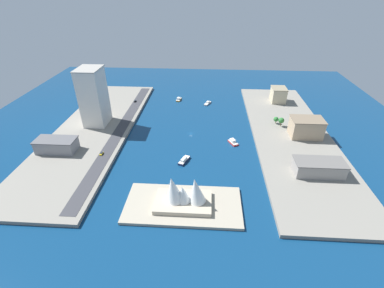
{
  "coord_description": "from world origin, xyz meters",
  "views": [
    {
      "loc": [
        -15.66,
        227.63,
        125.68
      ],
      "look_at": [
        -2.57,
        21.79,
        1.38
      ],
      "focal_mm": 25.51,
      "sensor_mm": 36.0,
      "label": 1
    }
  ],
  "objects_px": {
    "traffic_light_waterfront": "(121,135)",
    "patrol_launch_navy": "(184,160)",
    "tugboat_red": "(233,142)",
    "carpark_squat_concrete": "(319,167)",
    "suv_black": "(135,101)",
    "water_taxi_orange": "(179,99)",
    "warehouse_low_gray": "(57,145)",
    "yacht_sleek_gray": "(208,103)",
    "hotel_broad_white": "(94,97)",
    "taxi_yellow_cab": "(102,153)",
    "office_block_beige": "(278,95)",
    "apartment_midrise_tan": "(306,128)",
    "opera_landmark": "(184,194)"
  },
  "relations": [
    {
      "from": "patrol_launch_navy",
      "to": "carpark_squat_concrete",
      "type": "relative_size",
      "value": 0.42
    },
    {
      "from": "tugboat_red",
      "to": "carpark_squat_concrete",
      "type": "bearing_deg",
      "value": 143.1
    },
    {
      "from": "office_block_beige",
      "to": "hotel_broad_white",
      "type": "distance_m",
      "value": 203.24
    },
    {
      "from": "water_taxi_orange",
      "to": "patrol_launch_navy",
      "type": "bearing_deg",
      "value": 97.93
    },
    {
      "from": "water_taxi_orange",
      "to": "tugboat_red",
      "type": "bearing_deg",
      "value": 120.93
    },
    {
      "from": "traffic_light_waterfront",
      "to": "warehouse_low_gray",
      "type": "bearing_deg",
      "value": 25.82
    },
    {
      "from": "patrol_launch_navy",
      "to": "taxi_yellow_cab",
      "type": "relative_size",
      "value": 3.21
    },
    {
      "from": "suv_black",
      "to": "traffic_light_waterfront",
      "type": "distance_m",
      "value": 87.26
    },
    {
      "from": "carpark_squat_concrete",
      "to": "opera_landmark",
      "type": "height_order",
      "value": "opera_landmark"
    },
    {
      "from": "yacht_sleek_gray",
      "to": "suv_black",
      "type": "bearing_deg",
      "value": 3.61
    },
    {
      "from": "yacht_sleek_gray",
      "to": "traffic_light_waterfront",
      "type": "distance_m",
      "value": 119.51
    },
    {
      "from": "tugboat_red",
      "to": "apartment_midrise_tan",
      "type": "xyz_separation_m",
      "value": [
        -65.85,
        -12.94,
        9.98
      ]
    },
    {
      "from": "yacht_sleek_gray",
      "to": "warehouse_low_gray",
      "type": "distance_m",
      "value": 169.31
    },
    {
      "from": "warehouse_low_gray",
      "to": "suv_black",
      "type": "height_order",
      "value": "warehouse_low_gray"
    },
    {
      "from": "tugboat_red",
      "to": "hotel_broad_white",
      "type": "distance_m",
      "value": 138.5
    },
    {
      "from": "water_taxi_orange",
      "to": "carpark_squat_concrete",
      "type": "bearing_deg",
      "value": 129.55
    },
    {
      "from": "suv_black",
      "to": "taxi_yellow_cab",
      "type": "relative_size",
      "value": 1.01
    },
    {
      "from": "tugboat_red",
      "to": "taxi_yellow_cab",
      "type": "xyz_separation_m",
      "value": [
        109.44,
        29.27,
        2.27
      ]
    },
    {
      "from": "apartment_midrise_tan",
      "to": "hotel_broad_white",
      "type": "distance_m",
      "value": 199.93
    },
    {
      "from": "tugboat_red",
      "to": "traffic_light_waterfront",
      "type": "bearing_deg",
      "value": 1.63
    },
    {
      "from": "water_taxi_orange",
      "to": "hotel_broad_white",
      "type": "xyz_separation_m",
      "value": [
        73.43,
        71.41,
        28.88
      ]
    },
    {
      "from": "apartment_midrise_tan",
      "to": "carpark_squat_concrete",
      "type": "bearing_deg",
      "value": 83.18
    },
    {
      "from": "patrol_launch_navy",
      "to": "warehouse_low_gray",
      "type": "distance_m",
      "value": 107.09
    },
    {
      "from": "patrol_launch_navy",
      "to": "warehouse_low_gray",
      "type": "bearing_deg",
      "value": -2.79
    },
    {
      "from": "traffic_light_waterfront",
      "to": "patrol_launch_navy",
      "type": "bearing_deg",
      "value": 154.27
    },
    {
      "from": "patrol_launch_navy",
      "to": "suv_black",
      "type": "height_order",
      "value": "suv_black"
    },
    {
      "from": "yacht_sleek_gray",
      "to": "carpark_squat_concrete",
      "type": "distance_m",
      "value": 157.42
    },
    {
      "from": "yacht_sleek_gray",
      "to": "office_block_beige",
      "type": "height_order",
      "value": "office_block_beige"
    },
    {
      "from": "hotel_broad_white",
      "to": "traffic_light_waterfront",
      "type": "relative_size",
      "value": 8.43
    },
    {
      "from": "yacht_sleek_gray",
      "to": "hotel_broad_white",
      "type": "bearing_deg",
      "value": 29.63
    },
    {
      "from": "yacht_sleek_gray",
      "to": "patrol_launch_navy",
      "type": "xyz_separation_m",
      "value": [
        17.07,
        120.46,
        0.31
      ]
    },
    {
      "from": "tugboat_red",
      "to": "suv_black",
      "type": "height_order",
      "value": "suv_black"
    },
    {
      "from": "tugboat_red",
      "to": "carpark_squat_concrete",
      "type": "relative_size",
      "value": 0.34
    },
    {
      "from": "warehouse_low_gray",
      "to": "hotel_broad_white",
      "type": "distance_m",
      "value": 59.74
    },
    {
      "from": "hotel_broad_white",
      "to": "suv_black",
      "type": "xyz_separation_m",
      "value": [
        -23.47,
        -56.41,
        -26.47
      ]
    },
    {
      "from": "warehouse_low_gray",
      "to": "carpark_squat_concrete",
      "type": "relative_size",
      "value": 0.91
    },
    {
      "from": "yacht_sleek_gray",
      "to": "hotel_broad_white",
      "type": "xyz_separation_m",
      "value": [
        108.61,
        61.79,
        29.14
      ]
    },
    {
      "from": "water_taxi_orange",
      "to": "taxi_yellow_cab",
      "type": "bearing_deg",
      "value": 68.61
    },
    {
      "from": "warehouse_low_gray",
      "to": "carpark_squat_concrete",
      "type": "distance_m",
      "value": 207.68
    },
    {
      "from": "apartment_midrise_tan",
      "to": "office_block_beige",
      "type": "distance_m",
      "value": 82.93
    },
    {
      "from": "carpark_squat_concrete",
      "to": "traffic_light_waterfront",
      "type": "relative_size",
      "value": 5.56
    },
    {
      "from": "water_taxi_orange",
      "to": "tugboat_red",
      "type": "xyz_separation_m",
      "value": [
        -59.24,
        98.87,
        0.11
      ]
    },
    {
      "from": "yacht_sleek_gray",
      "to": "carpark_squat_concrete",
      "type": "relative_size",
      "value": 0.39
    },
    {
      "from": "water_taxi_orange",
      "to": "taxi_yellow_cab",
      "type": "relative_size",
      "value": 2.7
    },
    {
      "from": "tugboat_red",
      "to": "hotel_broad_white",
      "type": "xyz_separation_m",
      "value": [
        132.66,
        -27.46,
        28.77
      ]
    },
    {
      "from": "water_taxi_orange",
      "to": "suv_black",
      "type": "distance_m",
      "value": 52.21
    },
    {
      "from": "apartment_midrise_tan",
      "to": "carpark_squat_concrete",
      "type": "height_order",
      "value": "apartment_midrise_tan"
    },
    {
      "from": "water_taxi_orange",
      "to": "apartment_midrise_tan",
      "type": "relative_size",
      "value": 0.45
    },
    {
      "from": "yacht_sleek_gray",
      "to": "office_block_beige",
      "type": "xyz_separation_m",
      "value": [
        -81.96,
        -6.24,
        10.13
      ]
    },
    {
      "from": "yacht_sleek_gray",
      "to": "traffic_light_waterfront",
      "type": "relative_size",
      "value": 2.14
    }
  ]
}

